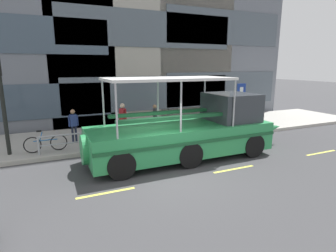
{
  "coord_description": "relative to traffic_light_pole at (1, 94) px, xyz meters",
  "views": [
    {
      "loc": [
        -3.78,
        -8.54,
        3.8
      ],
      "look_at": [
        0.81,
        1.72,
        1.3
      ],
      "focal_mm": 28.85,
      "sensor_mm": 36.0,
      "label": 1
    }
  ],
  "objects": [
    {
      "name": "lane_centreline",
      "position": [
        5.45,
        -4.78,
        -2.7
      ],
      "size": [
        25.8,
        0.12,
        0.01
      ],
      "color": "#DBD64C",
      "rests_on": "ground_plane"
    },
    {
      "name": "curb_edge",
      "position": [
        5.45,
        -0.86,
        -2.61
      ],
      "size": [
        32.0,
        0.18,
        0.18
      ],
      "primitive_type": "cube",
      "color": "#B2ADA3",
      "rests_on": "ground_plane"
    },
    {
      "name": "ground_plane",
      "position": [
        5.45,
        -3.97,
        -2.7
      ],
      "size": [
        120.0,
        120.0,
        0.0
      ],
      "primitive_type": "plane",
      "color": "#3D3D3F"
    },
    {
      "name": "duck_tour_boat",
      "position": [
        7.17,
        -2.8,
        -1.6
      ],
      "size": [
        9.52,
        2.6,
        3.37
      ],
      "color": "#2D9351",
      "rests_on": "ground_plane"
    },
    {
      "name": "sidewalk",
      "position": [
        5.45,
        1.63,
        -2.61
      ],
      "size": [
        32.0,
        4.8,
        0.18
      ],
      "primitive_type": "cube",
      "color": "#A8A59E",
      "rests_on": "ground_plane"
    },
    {
      "name": "pedestrian_near_stern",
      "position": [
        2.69,
        0.87,
        -1.55
      ],
      "size": [
        0.46,
        0.24,
        1.62
      ],
      "color": "#1E2338",
      "rests_on": "sidewalk"
    },
    {
      "name": "pedestrian_mid_right",
      "position": [
        5.12,
        0.92,
        -1.46
      ],
      "size": [
        0.33,
        0.45,
        1.76
      ],
      "color": "#47423D",
      "rests_on": "sidewalk"
    },
    {
      "name": "pedestrian_near_bow",
      "position": [
        10.32,
        0.61,
        -1.57
      ],
      "size": [
        0.41,
        0.29,
        1.58
      ],
      "color": "black",
      "rests_on": "sidewalk"
    },
    {
      "name": "parking_sign",
      "position": [
        11.88,
        0.02,
        -0.72
      ],
      "size": [
        0.6,
        0.12,
        2.65
      ],
      "color": "#4C4F54",
      "rests_on": "sidewalk"
    },
    {
      "name": "leaned_bicycle",
      "position": [
        1.42,
        -0.15,
        -2.15
      ],
      "size": [
        1.74,
        0.46,
        0.96
      ],
      "color": "black",
      "rests_on": "sidewalk"
    },
    {
      "name": "curb_guardrail",
      "position": [
        6.82,
        -0.52,
        -1.99
      ],
      "size": [
        11.43,
        0.09,
        0.79
      ],
      "color": "#9EA0A8",
      "rests_on": "sidewalk"
    },
    {
      "name": "pedestrian_mid_left",
      "position": [
        6.92,
        1.0,
        -1.56
      ],
      "size": [
        0.23,
        0.45,
        1.59
      ],
      "color": "black",
      "rests_on": "sidewalk"
    },
    {
      "name": "traffic_light_pole",
      "position": [
        0.0,
        0.0,
        0.0
      ],
      "size": [
        0.24,
        0.46,
        4.17
      ],
      "color": "black",
      "rests_on": "sidewalk"
    }
  ]
}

